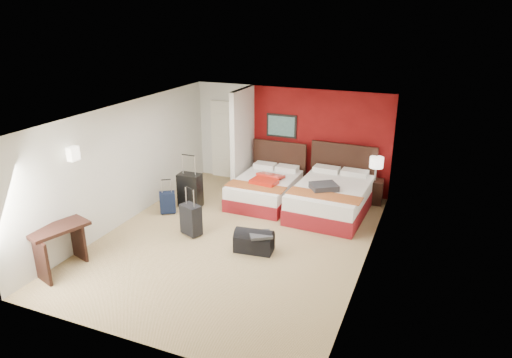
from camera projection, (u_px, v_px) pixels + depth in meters
The scene contains 17 objects.
ground at pixel (236, 239), 9.06m from camera, with size 6.50×6.50×0.00m, color tan.
room_walls at pixel (205, 151), 10.36m from camera, with size 5.02×6.52×2.50m.
red_accent_panel at pixel (319, 141), 11.17m from camera, with size 3.50×0.04×2.50m, color maroon.
partition_wall at pixel (243, 140), 11.26m from camera, with size 0.12×1.20×2.50m, color silver.
entry_door at pixel (226, 140), 12.11m from camera, with size 0.82×0.06×2.05m, color silver.
bed_left at pixel (265, 190), 10.75m from camera, with size 1.31×1.87×0.56m, color white.
bed_right at pixel (331, 199), 10.12m from camera, with size 1.51×2.16×0.65m, color white.
red_suitcase_open at pixel (267, 179), 10.51m from camera, with size 0.58×0.80×0.10m, color red.
jacket_bundle at pixel (324, 187), 9.76m from camera, with size 0.54×0.43×0.13m, color #35363A.
nightstand at pixel (374, 191), 10.69m from camera, with size 0.40×0.40×0.56m, color black.
table_lamp at pixel (376, 169), 10.49m from camera, with size 0.31×0.31×0.55m, color white.
suitcase_black at pixel (190, 191), 10.41m from camera, with size 0.51×0.32×0.77m, color black.
suitcase_charcoal at pixel (191, 221), 9.13m from camera, with size 0.41×0.26×0.61m, color black.
suitcase_navy at pixel (168, 204), 10.12m from camera, with size 0.34×0.21×0.47m, color black.
duffel_bag at pixel (254, 242), 8.55m from camera, with size 0.71×0.38×0.36m, color black.
jacket_draped at pixel (261, 235), 8.38m from camera, with size 0.40×0.34×0.05m, color #37383C.
desk at pixel (61, 249), 7.85m from camera, with size 0.49×0.98×0.82m, color black.
Camera 1 is at (3.46, -7.34, 4.23)m, focal length 32.27 mm.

